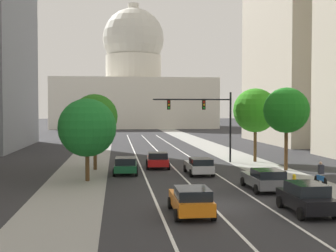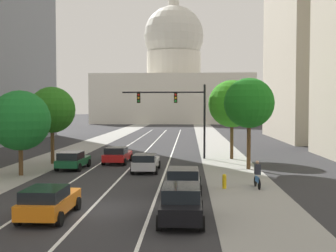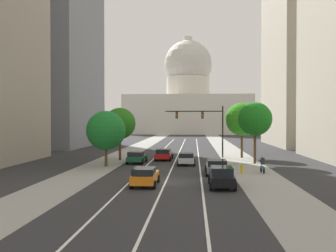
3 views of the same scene
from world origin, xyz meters
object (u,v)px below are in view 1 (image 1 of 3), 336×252
street_tree_mid_left (95,117)px  street_tree_near_left (87,128)px  car_green (126,165)px  fire_hydrant (294,180)px  car_black (306,197)px  car_gray (264,179)px  car_orange (191,200)px  cyclist (321,174)px  street_tree_mid_right (286,110)px  street_tree_far_right (255,110)px  traffic_signal_mast (207,113)px  capitol_building (134,86)px  car_red (158,160)px  car_silver (199,166)px

street_tree_mid_left → street_tree_near_left: size_ratio=1.09×
car_green → fire_hydrant: size_ratio=4.51×
car_black → car_gray: bearing=0.2°
car_orange → fire_hydrant: car_orange is taller
car_green → fire_hydrant: (11.59, -7.53, -0.29)m
cyclist → street_tree_mid_right: street_tree_mid_right is taller
car_green → street_tree_far_right: (13.51, 7.44, 4.56)m
street_tree_far_right → street_tree_near_left: (-16.46, -10.68, -1.27)m
street_tree_mid_right → street_tree_mid_left: 17.05m
traffic_signal_mast → capitol_building: bearing=92.4°
street_tree_far_right → car_red: bearing=-160.2°
fire_hydrant → cyclist: (2.06, 0.25, 0.39)m
car_black → cyclist: (4.58, 7.96, 0.02)m
car_gray → car_black: car_black is taller
capitol_building → car_green: capitol_building is taller
capitol_building → fire_hydrant: (7.05, -106.40, -11.87)m
street_tree_mid_left → street_tree_near_left: 6.45m
fire_hydrant → traffic_signal_mast: bearing=102.0°
capitol_building → car_orange: capitol_building is taller
traffic_signal_mast → street_tree_mid_left: bearing=-159.1°
car_gray → car_orange: size_ratio=1.08×
car_black → street_tree_near_left: 17.28m
car_green → street_tree_mid_right: 14.94m
car_gray → street_tree_near_left: (-12.02, 5.35, 3.26)m
street_tree_mid_left → street_tree_near_left: (-0.29, -6.40, -0.71)m
fire_hydrant → capitol_building: bearing=93.8°
car_black → street_tree_far_right: (4.44, 22.67, 4.48)m
street_tree_mid_left → capitol_building: bearing=85.7°
fire_hydrant → street_tree_near_left: size_ratio=0.15×
car_gray → street_tree_mid_right: 11.57m
capitol_building → car_orange: 114.42m
capitol_building → street_tree_mid_left: bearing=-94.3°
fire_hydrant → street_tree_mid_left: size_ratio=0.13×
capitol_building → car_black: size_ratio=11.09×
street_tree_mid_right → street_tree_near_left: street_tree_mid_right is taller
car_orange → cyclist: (10.62, 7.67, 0.07)m
street_tree_near_left → car_gray: bearing=-24.0°
car_orange → car_black: 6.05m
car_red → street_tree_near_left: size_ratio=0.69×
street_tree_far_right → street_tree_mid_right: bearing=-84.1°
car_green → traffic_signal_mast: 11.99m
car_black → fire_hydrant: 8.12m
car_gray → car_orange: car_gray is taller
street_tree_near_left → car_black: bearing=-44.9°
car_silver → fire_hydrant: size_ratio=4.90×
car_orange → street_tree_mid_right: street_tree_mid_right is taller
car_red → street_tree_mid_right: street_tree_mid_right is taller
cyclist → street_tree_mid_left: size_ratio=0.25×
car_red → cyclist: (10.63, -10.94, 0.09)m
car_black → street_tree_mid_right: (5.13, 15.95, 4.50)m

